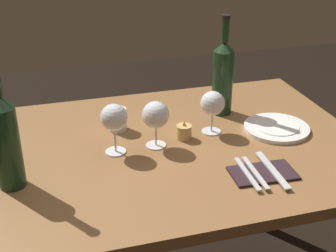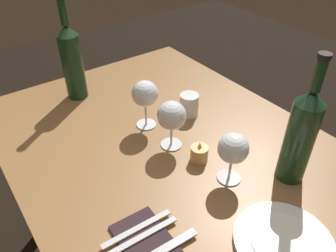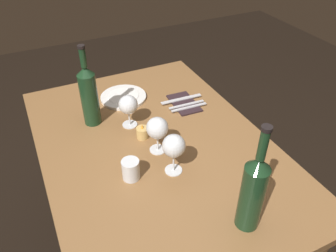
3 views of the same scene
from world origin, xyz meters
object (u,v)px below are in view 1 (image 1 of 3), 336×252
fork_inner (255,172)px  table_knife (272,170)px  wine_glass_right (156,116)px  votive_candle (184,132)px  wine_glass_centre (114,118)px  dinner_plate (277,128)px  wine_glass_left (212,104)px  folded_napkin (263,173)px  fork_outer (247,174)px  wine_bottle (6,139)px  wine_bottle_second (223,76)px  water_tumbler (117,120)px

fork_inner → table_knife: same height
wine_glass_right → fork_inner: bearing=-47.6°
wine_glass_right → table_knife: 0.40m
votive_candle → wine_glass_right: bearing=-166.7°
table_knife → wine_glass_centre: bearing=149.3°
fork_inner → dinner_plate: bearing=50.9°
table_knife → wine_glass_left: bearing=104.8°
folded_napkin → fork_outer: (-0.05, 0.00, 0.01)m
wine_glass_right → fork_outer: size_ratio=0.86×
wine_glass_centre → wine_glass_right: bearing=1.8°
wine_bottle → fork_outer: 0.68m
wine_bottle_second → votive_candle: 0.28m
dinner_plate → folded_napkin: bearing=-125.4°
wine_glass_right → wine_glass_left: bearing=11.7°
wine_glass_right → water_tumbler: wine_glass_right is taller
dinner_plate → wine_bottle: bearing=-173.3°
wine_bottle → water_tumbler: wine_bottle is taller
wine_bottle_second → folded_napkin: bearing=-95.7°
wine_glass_centre → folded_napkin: size_ratio=0.85×
dinner_plate → fork_outer: (-0.22, -0.25, 0.00)m
water_tumbler → fork_inner: 0.52m
dinner_plate → fork_outer: 0.33m
wine_glass_right → fork_inner: wine_glass_right is taller
dinner_plate → fork_inner: bearing=-129.1°
wine_bottle_second → table_knife: wine_bottle_second is taller
wine_glass_centre → fork_outer: wine_glass_centre is taller
wine_glass_left → fork_outer: 0.31m
table_knife → wine_bottle_second: bearing=88.3°
wine_glass_right → fork_outer: 0.34m
wine_bottle_second → votive_candle: bearing=-140.9°
wine_bottle_second → table_knife: 0.46m
votive_candle → folded_napkin: bearing=-61.1°
folded_napkin → fork_outer: size_ratio=1.08×
wine_bottle → table_knife: wine_bottle is taller
wine_glass_centre → votive_candle: wine_glass_centre is taller
water_tumbler → folded_napkin: bearing=-48.7°
table_knife → fork_outer: bearing=-180.0°
water_tumbler → table_knife: size_ratio=0.37×
wine_bottle → wine_bottle_second: (0.75, 0.30, -0.00)m
wine_glass_left → water_tumbler: 0.33m
fork_outer → dinner_plate: bearing=47.6°
wine_bottle → water_tumbler: (0.35, 0.26, -0.11)m
wine_glass_left → table_knife: wine_glass_left is taller
wine_bottle → wine_bottle_second: 0.80m
water_tumbler → votive_candle: (0.20, -0.13, -0.01)m
wine_bottle → folded_napkin: wine_bottle is taller
water_tumbler → table_knife: (0.38, -0.40, -0.02)m
wine_glass_right → dinner_plate: (0.43, -0.01, -0.10)m
wine_glass_right → dinner_plate: wine_glass_right is taller
wine_glass_left → fork_inner: (0.02, -0.30, -0.09)m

